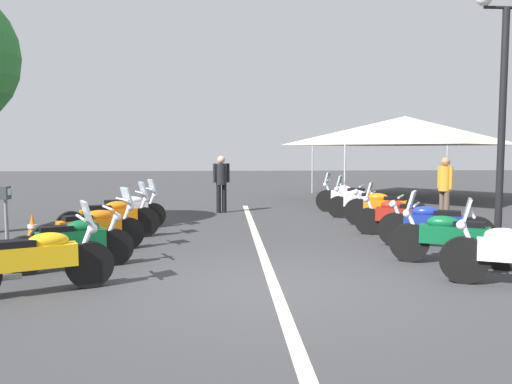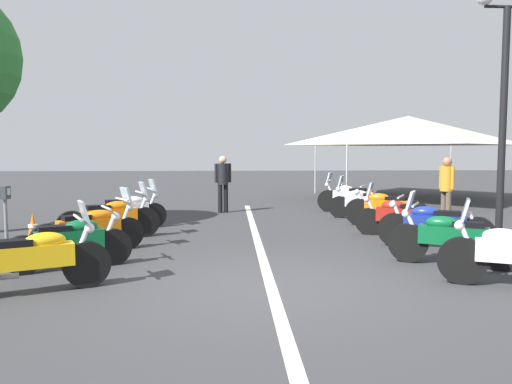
{
  "view_description": "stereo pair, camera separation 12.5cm",
  "coord_description": "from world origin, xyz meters",
  "px_view_note": "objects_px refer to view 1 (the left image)",
  "views": [
    {
      "loc": [
        -6.9,
        0.68,
        1.91
      ],
      "look_at": [
        4.24,
        0.0,
        0.98
      ],
      "focal_mm": 35.63,
      "sensor_mm": 36.0,
      "label": 1
    },
    {
      "loc": [
        -6.9,
        0.56,
        1.91
      ],
      "look_at": [
        4.24,
        0.0,
        0.98
      ],
      "focal_mm": 35.63,
      "sensor_mm": 36.0,
      "label": 2
    }
  ],
  "objects_px": {
    "motorcycle_left_row_0": "(37,259)",
    "bystander_1": "(445,185)",
    "street_lamp_twin_globe": "(504,73)",
    "event_tent": "(405,131)",
    "motorcycle_left_row_1": "(73,242)",
    "motorcycle_right_row_2": "(434,225)",
    "bystander_0": "(221,179)",
    "motorcycle_left_row_2": "(91,229)",
    "motorcycle_left_row_3": "(110,218)",
    "motorcycle_right_row_3": "(399,216)",
    "motorcycle_right_row_1": "(452,237)",
    "parking_meter": "(6,209)",
    "motorcycle_right_row_4": "(384,208)",
    "motorcycle_left_row_4": "(126,211)",
    "traffic_cone_1": "(33,229)",
    "motorcycle_right_row_6": "(348,197)",
    "motorcycle_right_row_5": "(362,202)"
  },
  "relations": [
    {
      "from": "motorcycle_right_row_6",
      "to": "motorcycle_left_row_4",
      "type": "bearing_deg",
      "value": 52.38
    },
    {
      "from": "motorcycle_left_row_0",
      "to": "motorcycle_right_row_1",
      "type": "height_order",
      "value": "motorcycle_right_row_1"
    },
    {
      "from": "motorcycle_right_row_3",
      "to": "motorcycle_right_row_1",
      "type": "bearing_deg",
      "value": 112.1
    },
    {
      "from": "motorcycle_left_row_2",
      "to": "motorcycle_right_row_2",
      "type": "bearing_deg",
      "value": -32.59
    },
    {
      "from": "motorcycle_right_row_5",
      "to": "motorcycle_right_row_6",
      "type": "bearing_deg",
      "value": -64.7
    },
    {
      "from": "motorcycle_left_row_2",
      "to": "street_lamp_twin_globe",
      "type": "bearing_deg",
      "value": -30.54
    },
    {
      "from": "motorcycle_right_row_3",
      "to": "event_tent",
      "type": "distance_m",
      "value": 9.04
    },
    {
      "from": "bystander_0",
      "to": "bystander_1",
      "type": "height_order",
      "value": "bystander_0"
    },
    {
      "from": "motorcycle_left_row_4",
      "to": "event_tent",
      "type": "xyz_separation_m",
      "value": [
        6.93,
        -9.27,
        2.19
      ]
    },
    {
      "from": "motorcycle_right_row_2",
      "to": "motorcycle_right_row_4",
      "type": "bearing_deg",
      "value": -61.51
    },
    {
      "from": "motorcycle_right_row_1",
      "to": "motorcycle_right_row_6",
      "type": "distance_m",
      "value": 7.16
    },
    {
      "from": "street_lamp_twin_globe",
      "to": "bystander_1",
      "type": "height_order",
      "value": "street_lamp_twin_globe"
    },
    {
      "from": "motorcycle_right_row_4",
      "to": "motorcycle_right_row_6",
      "type": "height_order",
      "value": "motorcycle_right_row_6"
    },
    {
      "from": "traffic_cone_1",
      "to": "motorcycle_left_row_0",
      "type": "bearing_deg",
      "value": -158.98
    },
    {
      "from": "motorcycle_right_row_4",
      "to": "parking_meter",
      "type": "bearing_deg",
      "value": 49.97
    },
    {
      "from": "motorcycle_left_row_1",
      "to": "motorcycle_left_row_4",
      "type": "distance_m",
      "value": 4.11
    },
    {
      "from": "motorcycle_right_row_1",
      "to": "bystander_1",
      "type": "relative_size",
      "value": 1.11
    },
    {
      "from": "motorcycle_left_row_2",
      "to": "motorcycle_left_row_3",
      "type": "relative_size",
      "value": 0.9
    },
    {
      "from": "street_lamp_twin_globe",
      "to": "event_tent",
      "type": "height_order",
      "value": "street_lamp_twin_globe"
    },
    {
      "from": "bystander_0",
      "to": "traffic_cone_1",
      "type": "bearing_deg",
      "value": -57.89
    },
    {
      "from": "motorcycle_right_row_5",
      "to": "motorcycle_left_row_2",
      "type": "bearing_deg",
      "value": 57.99
    },
    {
      "from": "motorcycle_left_row_0",
      "to": "bystander_0",
      "type": "relative_size",
      "value": 1.11
    },
    {
      "from": "motorcycle_left_row_0",
      "to": "bystander_1",
      "type": "height_order",
      "value": "bystander_1"
    },
    {
      "from": "motorcycle_right_row_1",
      "to": "parking_meter",
      "type": "bearing_deg",
      "value": 21.97
    },
    {
      "from": "parking_meter",
      "to": "traffic_cone_1",
      "type": "height_order",
      "value": "parking_meter"
    },
    {
      "from": "motorcycle_right_row_4",
      "to": "bystander_0",
      "type": "xyz_separation_m",
      "value": [
        3.02,
        4.1,
        0.55
      ]
    },
    {
      "from": "motorcycle_left_row_0",
      "to": "event_tent",
      "type": "bearing_deg",
      "value": 27.76
    },
    {
      "from": "motorcycle_left_row_1",
      "to": "event_tent",
      "type": "distance_m",
      "value": 14.62
    },
    {
      "from": "parking_meter",
      "to": "bystander_0",
      "type": "distance_m",
      "value": 7.52
    },
    {
      "from": "motorcycle_right_row_2",
      "to": "street_lamp_twin_globe",
      "type": "distance_m",
      "value": 3.29
    },
    {
      "from": "motorcycle_right_row_4",
      "to": "traffic_cone_1",
      "type": "xyz_separation_m",
      "value": [
        -1.79,
        7.96,
        -0.18
      ]
    },
    {
      "from": "motorcycle_left_row_0",
      "to": "motorcycle_right_row_3",
      "type": "relative_size",
      "value": 1.01
    },
    {
      "from": "traffic_cone_1",
      "to": "motorcycle_right_row_5",
      "type": "bearing_deg",
      "value": -67.55
    },
    {
      "from": "motorcycle_right_row_4",
      "to": "bystander_0",
      "type": "bearing_deg",
      "value": -11.17
    },
    {
      "from": "street_lamp_twin_globe",
      "to": "traffic_cone_1",
      "type": "distance_m",
      "value": 9.98
    },
    {
      "from": "motorcycle_left_row_0",
      "to": "traffic_cone_1",
      "type": "distance_m",
      "value": 4.14
    },
    {
      "from": "bystander_0",
      "to": "motorcycle_left_row_3",
      "type": "bearing_deg",
      "value": -46.28
    },
    {
      "from": "motorcycle_right_row_1",
      "to": "motorcycle_right_row_4",
      "type": "xyz_separation_m",
      "value": [
        4.34,
        -0.24,
        -0.01
      ]
    },
    {
      "from": "motorcycle_left_row_4",
      "to": "traffic_cone_1",
      "type": "distance_m",
      "value": 2.29
    },
    {
      "from": "motorcycle_right_row_4",
      "to": "bystander_0",
      "type": "distance_m",
      "value": 5.12
    },
    {
      "from": "motorcycle_right_row_3",
      "to": "parking_meter",
      "type": "height_order",
      "value": "parking_meter"
    },
    {
      "from": "motorcycle_right_row_6",
      "to": "motorcycle_right_row_5",
      "type": "bearing_deg",
      "value": 118.56
    },
    {
      "from": "street_lamp_twin_globe",
      "to": "traffic_cone_1",
      "type": "bearing_deg",
      "value": 84.93
    },
    {
      "from": "motorcycle_left_row_4",
      "to": "event_tent",
      "type": "relative_size",
      "value": 0.27
    },
    {
      "from": "bystander_0",
      "to": "motorcycle_right_row_6",
      "type": "bearing_deg",
      "value": 67.78
    },
    {
      "from": "street_lamp_twin_globe",
      "to": "event_tent",
      "type": "distance_m",
      "value": 9.53
    },
    {
      "from": "parking_meter",
      "to": "motorcycle_right_row_1",
      "type": "bearing_deg",
      "value": -2.21
    },
    {
      "from": "motorcycle_left_row_1",
      "to": "bystander_0",
      "type": "distance_m",
      "value": 7.68
    },
    {
      "from": "motorcycle_left_row_1",
      "to": "traffic_cone_1",
      "type": "distance_m",
      "value": 2.93
    },
    {
      "from": "motorcycle_left_row_0",
      "to": "motorcycle_left_row_3",
      "type": "height_order",
      "value": "motorcycle_left_row_3"
    }
  ]
}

